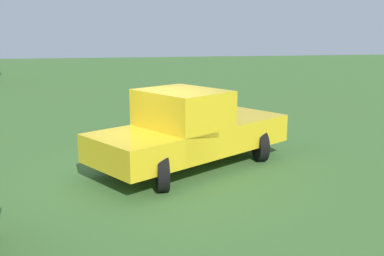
% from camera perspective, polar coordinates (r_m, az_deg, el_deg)
% --- Properties ---
extents(ground_plane, '(80.00, 80.00, 0.00)m').
position_cam_1_polar(ground_plane, '(9.79, -5.06, -5.86)').
color(ground_plane, '#3D662D').
extents(pickup_truck, '(4.07, 4.94, 1.78)m').
position_cam_1_polar(pickup_truck, '(9.96, -0.51, -0.05)').
color(pickup_truck, black).
rests_on(pickup_truck, ground_plane).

